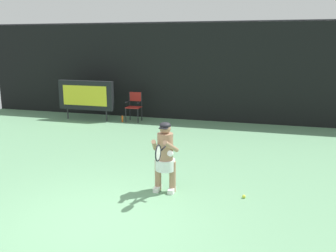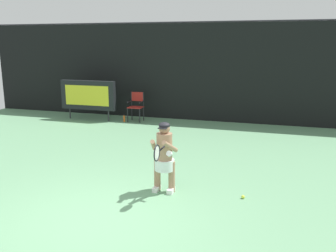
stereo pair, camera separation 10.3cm
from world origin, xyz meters
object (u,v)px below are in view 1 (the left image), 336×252
tennis_racket (159,153)px  umpire_chair (134,105)px  water_bottle (122,119)px  tennis_player (165,155)px  scoreboard (86,95)px  tennis_ball_loose (244,196)px

tennis_racket → umpire_chair: bearing=102.4°
water_bottle → tennis_player: 6.79m
tennis_player → scoreboard: bearing=130.1°
scoreboard → tennis_racket: scoreboard is taller
water_bottle → tennis_player: bearing=-59.5°
tennis_player → tennis_racket: 0.63m
tennis_racket → tennis_player: bearing=82.8°
water_bottle → tennis_racket: 7.34m
umpire_chair → tennis_racket: (3.10, -6.69, 0.35)m
umpire_chair → water_bottle: bearing=-143.0°
umpire_chair → tennis_ball_loose: 7.60m
tennis_player → tennis_ball_loose: (1.54, 0.09, -0.72)m
tennis_racket → scoreboard: bearing=115.3°
scoreboard → tennis_player: bearing=-49.9°
scoreboard → tennis_racket: size_ratio=3.65×
umpire_chair → water_bottle: umpire_chair is taller
scoreboard → umpire_chair: (1.82, 0.32, -0.33)m
umpire_chair → tennis_player: size_ratio=0.77×
tennis_player → tennis_racket: (0.05, -0.58, 0.22)m
water_bottle → tennis_ball_loose: water_bottle is taller
water_bottle → tennis_player: (3.42, -5.82, 0.63)m
tennis_player → tennis_ball_loose: tennis_player is taller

